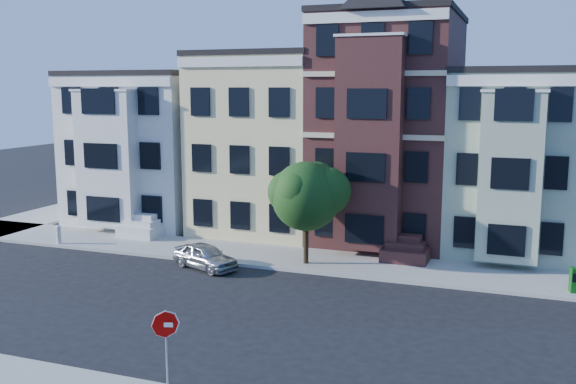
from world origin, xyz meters
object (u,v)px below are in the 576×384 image
at_px(fire_hydrant, 59,236).
at_px(stop_sign, 167,349).
at_px(newspaper_box, 576,280).
at_px(parked_car, 205,256).
at_px(street_tree, 306,201).

bearing_deg(fire_hydrant, stop_sign, -42.16).
distance_m(newspaper_box, fire_hydrant, 25.20).
distance_m(parked_car, stop_sign, 12.96).
bearing_deg(newspaper_box, street_tree, 166.15).
relative_size(street_tree, newspaper_box, 5.91).
xyz_separation_m(street_tree, fire_hydrant, (-13.55, -0.89, -2.59)).
distance_m(parked_car, fire_hydrant, 9.33).
xyz_separation_m(newspaper_box, stop_sign, (-10.84, -13.54, 0.87)).
distance_m(fire_hydrant, stop_sign, 19.38).
height_order(newspaper_box, fire_hydrant, newspaper_box).
height_order(newspaper_box, stop_sign, stop_sign).
distance_m(street_tree, parked_car, 5.36).
height_order(parked_car, stop_sign, stop_sign).
xyz_separation_m(street_tree, parked_car, (-4.28, -1.99, -2.54)).
bearing_deg(street_tree, newspaper_box, -1.69).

